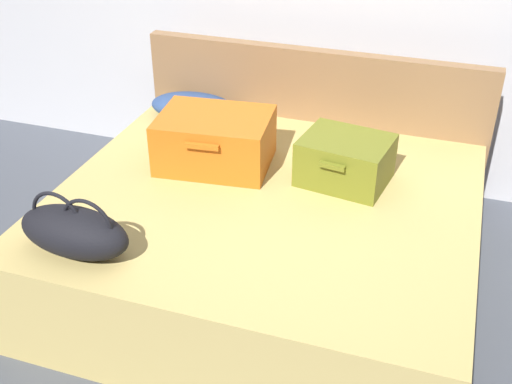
# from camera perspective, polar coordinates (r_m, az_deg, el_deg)

# --- Properties ---
(ground_plane) EXTENTS (12.00, 12.00, 0.00)m
(ground_plane) POSITION_cam_1_polar(r_m,az_deg,el_deg) (3.04, -1.66, -12.43)
(ground_plane) COLOR #4C515B
(bed) EXTENTS (1.96, 1.74, 0.51)m
(bed) POSITION_cam_1_polar(r_m,az_deg,el_deg) (3.17, 0.75, -4.31)
(bed) COLOR tan
(bed) RESTS_ON ground
(headboard) EXTENTS (2.00, 0.08, 0.93)m
(headboard) POSITION_cam_1_polar(r_m,az_deg,el_deg) (3.82, 5.01, 5.91)
(headboard) COLOR olive
(headboard) RESTS_ON ground
(hard_case_large) EXTENTS (0.60, 0.48, 0.27)m
(hard_case_large) POSITION_cam_1_polar(r_m,az_deg,el_deg) (3.24, -3.68, 4.67)
(hard_case_large) COLOR #D16619
(hard_case_large) RESTS_ON bed
(hard_case_medium) EXTENTS (0.46, 0.40, 0.23)m
(hard_case_medium) POSITION_cam_1_polar(r_m,az_deg,el_deg) (3.12, 7.96, 2.82)
(hard_case_medium) COLOR olive
(hard_case_medium) RESTS_ON bed
(duffel_bag) EXTENTS (0.51, 0.26, 0.28)m
(duffel_bag) POSITION_cam_1_polar(r_m,az_deg,el_deg) (2.70, -15.92, -3.39)
(duffel_bag) COLOR black
(duffel_bag) RESTS_ON bed
(pillow_near_headboard) EXTENTS (0.52, 0.31, 0.14)m
(pillow_near_headboard) POSITION_cam_1_polar(r_m,az_deg,el_deg) (3.78, -5.63, 7.59)
(pillow_near_headboard) COLOR navy
(pillow_near_headboard) RESTS_ON bed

